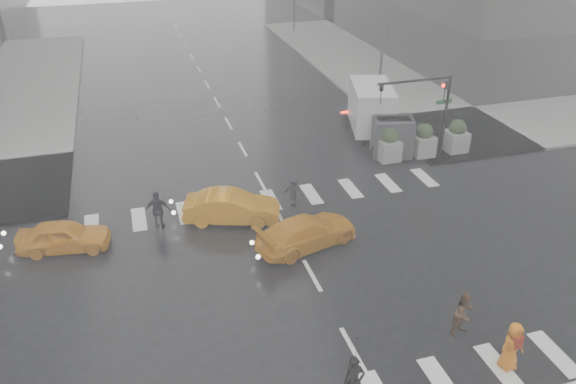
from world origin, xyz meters
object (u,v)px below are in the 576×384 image
object	(u,v)px
taxi_front	(64,236)
taxi_mid	(232,207)
pedestrian_brown	(464,314)
box_truck	(377,114)
traffic_signal_pole	(430,102)
pedestrian_orange	(512,346)

from	to	relation	value
taxi_front	taxi_mid	xyz separation A→B (m)	(6.87, 0.22, 0.07)
pedestrian_brown	box_truck	bearing A→B (deg)	56.37
taxi_front	box_truck	size ratio (longest dim) A/B	0.63
taxi_front	traffic_signal_pole	bearing A→B (deg)	-70.64
traffic_signal_pole	pedestrian_orange	bearing A→B (deg)	-108.79
traffic_signal_pole	box_truck	xyz separation A→B (m)	(-1.51, 2.92, -1.59)
traffic_signal_pole	pedestrian_orange	xyz separation A→B (m)	(-4.77, -14.03, -2.38)
traffic_signal_pole	pedestrian_orange	size ratio (longest dim) A/B	2.72
taxi_mid	taxi_front	bearing A→B (deg)	109.75
taxi_front	taxi_mid	size ratio (longest dim) A/B	0.87
pedestrian_brown	box_truck	distance (m)	15.72
taxi_front	box_truck	distance (m)	17.69
taxi_mid	pedestrian_brown	bearing A→B (deg)	-129.47
traffic_signal_pole	box_truck	bearing A→B (deg)	117.27
taxi_front	pedestrian_orange	bearing A→B (deg)	-120.30
pedestrian_orange	box_truck	xyz separation A→B (m)	(3.27, 16.95, 0.79)
pedestrian_orange	taxi_mid	bearing A→B (deg)	114.56
taxi_front	pedestrian_brown	bearing A→B (deg)	-116.55
pedestrian_brown	taxi_mid	bearing A→B (deg)	102.99
box_truck	pedestrian_orange	bearing A→B (deg)	-85.45
taxi_mid	traffic_signal_pole	bearing A→B (deg)	-55.55
pedestrian_orange	taxi_front	distance (m)	16.87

